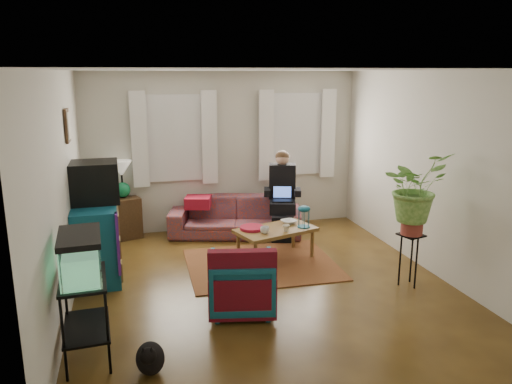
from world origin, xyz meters
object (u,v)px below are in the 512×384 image
object	(u,v)px
sofa	(235,210)
dresser	(97,241)
plant_stand	(409,260)
coffee_table	(276,244)
aquarium_stand	(86,319)
armchair	(242,280)
side_table	(124,217)

from	to	relation	value
sofa	dresser	distance (m)	2.42
sofa	plant_stand	xyz separation A→B (m)	(1.64, -2.49, -0.08)
dresser	coffee_table	world-z (taller)	dresser
aquarium_stand	sofa	bearing A→B (deg)	53.44
armchair	coffee_table	distance (m)	1.63
dresser	aquarium_stand	size ratio (longest dim) A/B	1.35
side_table	plant_stand	world-z (taller)	plant_stand
dresser	coffee_table	size ratio (longest dim) A/B	0.99
side_table	coffee_table	size ratio (longest dim) A/B	0.60
coffee_table	plant_stand	distance (m)	1.84
coffee_table	side_table	bearing A→B (deg)	125.47
sofa	aquarium_stand	distance (m)	3.82
sofa	armchair	world-z (taller)	sofa
armchair	coffee_table	xyz separation A→B (m)	(0.81, 1.40, -0.13)
aquarium_stand	plant_stand	bearing A→B (deg)	7.35
coffee_table	aquarium_stand	bearing A→B (deg)	-157.92
aquarium_stand	coffee_table	size ratio (longest dim) A/B	0.73
side_table	plant_stand	distance (m)	4.40
dresser	armchair	xyz separation A→B (m)	(1.57, -1.39, -0.13)
sofa	plant_stand	bearing A→B (deg)	-40.76
dresser	aquarium_stand	world-z (taller)	dresser
aquarium_stand	plant_stand	world-z (taller)	aquarium_stand
coffee_table	plant_stand	xyz separation A→B (m)	(1.33, -1.27, 0.11)
sofa	side_table	size ratio (longest dim) A/B	3.19
side_table	plant_stand	xyz separation A→B (m)	(3.38, -2.82, 0.01)
dresser	armchair	distance (m)	2.11
side_table	coffee_table	distance (m)	2.57
plant_stand	aquarium_stand	bearing A→B (deg)	-169.29
armchair	plant_stand	xyz separation A→B (m)	(2.14, 0.13, -0.02)
dresser	armchair	world-z (taller)	dresser
sofa	aquarium_stand	xyz separation A→B (m)	(-2.09, -3.19, -0.01)
coffee_table	armchair	bearing A→B (deg)	-137.52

